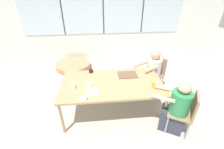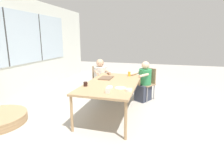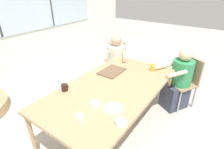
% 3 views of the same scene
% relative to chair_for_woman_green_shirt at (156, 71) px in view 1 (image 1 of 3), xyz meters
% --- Properties ---
extents(ground_plane, '(16.00, 16.00, 0.00)m').
position_rel_chair_for_woman_green_shirt_xyz_m(ground_plane, '(-1.20, -0.72, -0.51)').
color(ground_plane, '#B2ADA3').
extents(wall_back_with_windows, '(8.40, 0.08, 2.80)m').
position_rel_chair_for_woman_green_shirt_xyz_m(wall_back_with_windows, '(-1.20, 2.05, 0.91)').
color(wall_back_with_windows, silver).
rests_on(wall_back_with_windows, ground_plane).
extents(dining_table, '(1.98, 1.09, 0.72)m').
position_rel_chair_for_woman_green_shirt_xyz_m(dining_table, '(-1.20, -0.72, 0.16)').
color(dining_table, tan).
rests_on(dining_table, ground_plane).
extents(chair_for_woman_green_shirt, '(0.55, 0.55, 0.86)m').
position_rel_chair_for_woman_green_shirt_xyz_m(chair_for_woman_green_shirt, '(0.00, 0.00, 0.00)').
color(chair_for_woman_green_shirt, '#937556').
rests_on(chair_for_woman_green_shirt, ground_plane).
extents(chair_for_man_blue_shirt, '(0.54, 0.54, 0.86)m').
position_rel_chair_for_woman_green_shirt_xyz_m(chair_for_man_blue_shirt, '(0.02, -1.41, 0.00)').
color(chair_for_man_blue_shirt, '#937556').
rests_on(chair_for_man_blue_shirt, ground_plane).
extents(person_woman_green_shirt, '(0.73, 0.63, 1.09)m').
position_rel_chair_for_woman_green_shirt_xyz_m(person_woman_green_shirt, '(-0.15, -0.09, -0.03)').
color(person_woman_green_shirt, '#333847').
rests_on(person_woman_green_shirt, ground_plane).
extents(person_man_blue_shirt, '(0.69, 0.58, 1.07)m').
position_rel_chair_for_woman_green_shirt_xyz_m(person_man_blue_shirt, '(-0.13, -1.32, -0.04)').
color(person_man_blue_shirt, '#333847').
rests_on(person_man_blue_shirt, ground_plane).
extents(food_tray_dark, '(0.40, 0.29, 0.02)m').
position_rel_chair_for_woman_green_shirt_xyz_m(food_tray_dark, '(-0.84, -0.47, 0.22)').
color(food_tray_dark, brown).
rests_on(food_tray_dark, dining_table).
extents(coffee_mug, '(0.09, 0.08, 0.09)m').
position_rel_chair_for_woman_green_shirt_xyz_m(coffee_mug, '(-1.62, -0.28, 0.25)').
color(coffee_mug, black).
rests_on(coffee_mug, dining_table).
extents(juice_glass, '(0.07, 0.07, 0.11)m').
position_rel_chair_for_woman_green_shirt_xyz_m(juice_glass, '(-0.45, -0.97, 0.27)').
color(juice_glass, gold).
rests_on(juice_glass, dining_table).
extents(milk_carton_small, '(0.07, 0.07, 0.10)m').
position_rel_chair_for_woman_green_shirt_xyz_m(milk_carton_small, '(-1.93, -0.85, 0.26)').
color(milk_carton_small, silver).
rests_on(milk_carton_small, dining_table).
extents(bowl_white_shallow, '(0.12, 0.12, 0.05)m').
position_rel_chair_for_woman_green_shirt_xyz_m(bowl_white_shallow, '(-1.72, -1.19, 0.23)').
color(bowl_white_shallow, white).
rests_on(bowl_white_shallow, dining_table).
extents(bowl_cereal, '(0.12, 0.12, 0.04)m').
position_rel_chair_for_woman_green_shirt_xyz_m(bowl_cereal, '(-1.64, -0.80, 0.23)').
color(bowl_cereal, white).
rests_on(bowl_cereal, dining_table).
extents(plate_tortillas, '(0.23, 0.23, 0.01)m').
position_rel_chair_for_woman_green_shirt_xyz_m(plate_tortillas, '(-1.57, -1.00, 0.21)').
color(plate_tortillas, beige).
rests_on(plate_tortillas, dining_table).
extents(folded_table_stack, '(1.12, 1.12, 0.18)m').
position_rel_chair_for_woman_green_shirt_xyz_m(folded_table_stack, '(-2.27, 1.37, -0.42)').
color(folded_table_stack, tan).
rests_on(folded_table_stack, ground_plane).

